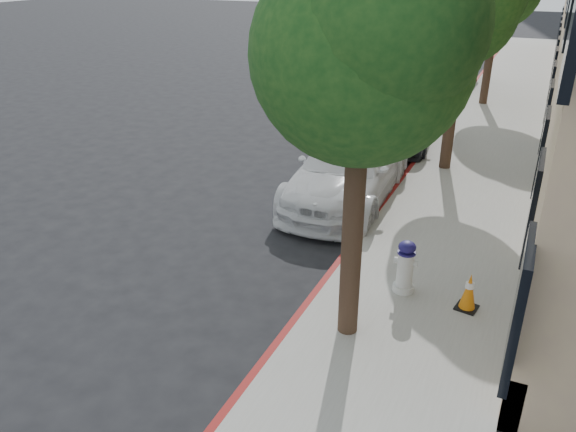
% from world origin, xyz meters
% --- Properties ---
extents(ground, '(120.00, 120.00, 0.00)m').
position_xyz_m(ground, '(0.00, 0.00, 0.00)').
color(ground, black).
rests_on(ground, ground).
extents(sidewalk, '(3.20, 50.00, 0.15)m').
position_xyz_m(sidewalk, '(3.60, 10.00, 0.07)').
color(sidewalk, gray).
rests_on(sidewalk, ground).
extents(curb_strip, '(0.12, 50.00, 0.15)m').
position_xyz_m(curb_strip, '(2.06, 10.00, 0.07)').
color(curb_strip, maroon).
rests_on(curb_strip, ground).
extents(tree_near, '(2.92, 2.82, 5.62)m').
position_xyz_m(tree_near, '(2.93, -2.01, 4.27)').
color(tree_near, black).
rests_on(tree_near, sidewalk).
extents(tree_mid, '(2.77, 2.64, 5.43)m').
position_xyz_m(tree_mid, '(2.93, 5.99, 4.16)').
color(tree_mid, black).
rests_on(tree_mid, sidewalk).
extents(police_car, '(2.36, 5.35, 1.68)m').
position_xyz_m(police_car, '(1.10, 3.21, 0.77)').
color(police_car, silver).
rests_on(police_car, ground).
extents(parked_car_mid, '(2.32, 4.69, 1.54)m').
position_xyz_m(parked_car_mid, '(1.20, 8.02, 0.77)').
color(parked_car_mid, black).
rests_on(parked_car_mid, ground).
extents(parked_car_far, '(2.20, 4.90, 1.56)m').
position_xyz_m(parked_car_far, '(0.86, 16.82, 0.78)').
color(parked_car_far, '#151D34').
rests_on(parked_car_far, ground).
extents(fire_hydrant, '(0.39, 0.36, 0.94)m').
position_xyz_m(fire_hydrant, '(3.41, -0.57, 0.61)').
color(fire_hydrant, silver).
rests_on(fire_hydrant, sidewalk).
extents(traffic_cone, '(0.38, 0.38, 0.64)m').
position_xyz_m(traffic_cone, '(4.47, -0.66, 0.46)').
color(traffic_cone, black).
rests_on(traffic_cone, sidewalk).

